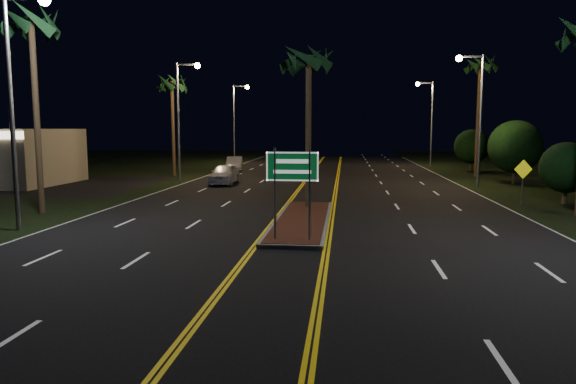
# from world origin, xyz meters

# --- Properties ---
(ground) EXTENTS (120.00, 120.00, 0.00)m
(ground) POSITION_xyz_m (0.00, 0.00, 0.00)
(ground) COLOR black
(ground) RESTS_ON ground
(median_island) EXTENTS (2.25, 10.25, 0.17)m
(median_island) POSITION_xyz_m (0.00, 7.00, 0.08)
(median_island) COLOR gray
(median_island) RESTS_ON ground
(highway_sign) EXTENTS (1.80, 0.08, 3.20)m
(highway_sign) POSITION_xyz_m (0.00, 2.80, 2.40)
(highway_sign) COLOR gray
(highway_sign) RESTS_ON ground
(streetlight_left_near) EXTENTS (1.91, 0.44, 9.00)m
(streetlight_left_near) POSITION_xyz_m (-10.61, 4.00, 5.66)
(streetlight_left_near) COLOR gray
(streetlight_left_near) RESTS_ON ground
(streetlight_left_mid) EXTENTS (1.91, 0.44, 9.00)m
(streetlight_left_mid) POSITION_xyz_m (-10.61, 24.00, 5.66)
(streetlight_left_mid) COLOR gray
(streetlight_left_mid) RESTS_ON ground
(streetlight_left_far) EXTENTS (1.91, 0.44, 9.00)m
(streetlight_left_far) POSITION_xyz_m (-10.61, 44.00, 5.66)
(streetlight_left_far) COLOR gray
(streetlight_left_far) RESTS_ON ground
(streetlight_right_mid) EXTENTS (1.91, 0.44, 9.00)m
(streetlight_right_mid) POSITION_xyz_m (10.61, 22.00, 5.66)
(streetlight_right_mid) COLOR gray
(streetlight_right_mid) RESTS_ON ground
(streetlight_right_far) EXTENTS (1.91, 0.44, 9.00)m
(streetlight_right_far) POSITION_xyz_m (10.61, 42.00, 5.66)
(streetlight_right_far) COLOR gray
(streetlight_right_far) RESTS_ON ground
(palm_median) EXTENTS (2.40, 2.40, 8.30)m
(palm_median) POSITION_xyz_m (0.00, 10.50, 7.28)
(palm_median) COLOR #382819
(palm_median) RESTS_ON ground
(palm_left_near) EXTENTS (2.40, 2.40, 9.80)m
(palm_left_near) POSITION_xyz_m (-12.50, 8.00, 8.68)
(palm_left_near) COLOR #382819
(palm_left_near) RESTS_ON ground
(palm_left_far) EXTENTS (2.40, 2.40, 8.80)m
(palm_left_far) POSITION_xyz_m (-12.80, 28.00, 7.75)
(palm_left_far) COLOR #382819
(palm_left_far) RESTS_ON ground
(palm_right_far) EXTENTS (2.40, 2.40, 10.30)m
(palm_right_far) POSITION_xyz_m (12.80, 30.00, 9.14)
(palm_right_far) COLOR #382819
(palm_right_far) RESTS_ON ground
(shrub_near) EXTENTS (2.70, 2.70, 3.30)m
(shrub_near) POSITION_xyz_m (13.50, 14.00, 1.95)
(shrub_near) COLOR #382819
(shrub_near) RESTS_ON ground
(shrub_mid) EXTENTS (3.78, 3.78, 4.62)m
(shrub_mid) POSITION_xyz_m (14.00, 24.00, 2.73)
(shrub_mid) COLOR #382819
(shrub_mid) RESTS_ON ground
(shrub_far) EXTENTS (3.24, 3.24, 3.96)m
(shrub_far) POSITION_xyz_m (13.80, 36.00, 2.34)
(shrub_far) COLOR #382819
(shrub_far) RESTS_ON ground
(car_near) EXTENTS (2.34, 5.23, 1.73)m
(car_near) POSITION_xyz_m (-6.93, 21.86, 0.86)
(car_near) COLOR silver
(car_near) RESTS_ON ground
(car_far) EXTENTS (2.80, 5.01, 1.58)m
(car_far) POSITION_xyz_m (-8.79, 33.92, 0.79)
(car_far) COLOR #B6B7C0
(car_far) RESTS_ON ground
(warning_sign) EXTENTS (0.98, 0.24, 2.38)m
(warning_sign) POSITION_xyz_m (11.12, 13.41, 1.54)
(warning_sign) COLOR gray
(warning_sign) RESTS_ON ground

